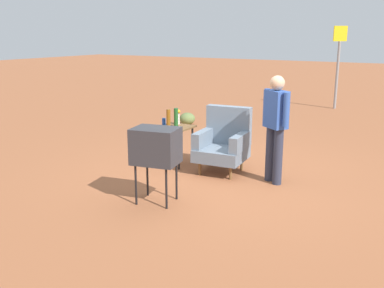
% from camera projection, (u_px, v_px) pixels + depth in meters
% --- Properties ---
extents(ground_plane, '(60.00, 60.00, 0.00)m').
position_uv_depth(ground_plane, '(224.00, 177.00, 7.03)').
color(ground_plane, '#A05B38').
extents(armchair, '(0.84, 0.85, 1.06)m').
position_uv_depth(armchair, '(224.00, 142.00, 7.24)').
color(armchair, brown).
rests_on(armchair, ground).
extents(side_table, '(0.56, 0.56, 0.68)m').
position_uv_depth(side_table, '(175.00, 132.00, 7.60)').
color(side_table, black).
rests_on(side_table, ground).
extents(tv_on_stand, '(0.67, 0.55, 1.03)m').
position_uv_depth(tv_on_stand, '(156.00, 146.00, 5.82)').
color(tv_on_stand, black).
rests_on(tv_on_stand, ground).
extents(person_standing, '(0.49, 0.38, 1.64)m').
position_uv_depth(person_standing, '(276.00, 123.00, 6.57)').
color(person_standing, '#2D3347').
rests_on(person_standing, ground).
extents(road_sign, '(0.33, 0.33, 2.44)m').
position_uv_depth(road_sign, '(338.00, 63.00, 13.06)').
color(road_sign, gray).
rests_on(road_sign, ground).
extents(bottle_tall_amber, '(0.07, 0.07, 0.30)m').
position_uv_depth(bottle_tall_amber, '(168.00, 118.00, 7.53)').
color(bottle_tall_amber, brown).
rests_on(bottle_tall_amber, side_table).
extents(soda_can_blue, '(0.07, 0.07, 0.12)m').
position_uv_depth(soda_can_blue, '(164.00, 122.00, 7.67)').
color(soda_can_blue, blue).
rests_on(soda_can_blue, side_table).
extents(bottle_wine_green, '(0.07, 0.07, 0.32)m').
position_uv_depth(bottle_wine_green, '(176.00, 117.00, 7.52)').
color(bottle_wine_green, '#1E5623').
rests_on(bottle_wine_green, side_table).
extents(flower_vase, '(0.14, 0.10, 0.27)m').
position_uv_depth(flower_vase, '(177.00, 116.00, 7.73)').
color(flower_vase, silver).
rests_on(flower_vase, side_table).
extents(shrub_near, '(0.35, 0.35, 0.27)m').
position_uv_depth(shrub_near, '(242.00, 113.00, 11.94)').
color(shrub_near, '#475B33').
rests_on(shrub_near, ground).
extents(shrub_mid, '(0.39, 0.39, 0.30)m').
position_uv_depth(shrub_mid, '(187.00, 119.00, 11.01)').
color(shrub_mid, olive).
rests_on(shrub_mid, ground).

